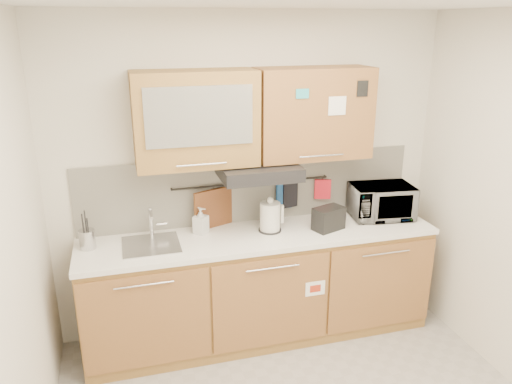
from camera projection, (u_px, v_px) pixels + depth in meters
wall_back at (250, 177)px, 4.09m from camera, size 3.20×0.00×3.20m
wall_left at (2, 294)px, 2.32m from camera, size 0.00×3.00×3.00m
base_cabinet at (260, 291)px, 4.10m from camera, size 2.80×0.64×0.88m
countertop at (261, 236)px, 3.94m from camera, size 2.82×0.62×0.04m
backsplash at (251, 189)px, 4.11m from camera, size 2.80×0.02×0.56m
upper_cabinets at (255, 116)px, 3.76m from camera, size 1.82×0.37×0.70m
range_hood at (259, 171)px, 3.83m from camera, size 0.60×0.46×0.10m
sink at (151, 244)px, 3.73m from camera, size 0.42×0.40×0.26m
utensil_rail at (252, 183)px, 4.06m from camera, size 1.30×0.02×0.02m
utensil_crock at (87, 239)px, 3.65m from camera, size 0.12×0.12×0.29m
kettle at (270, 217)px, 3.95m from camera, size 0.21×0.18×0.29m
toaster at (329, 218)px, 3.99m from camera, size 0.28×0.22×0.19m
microwave at (381, 201)px, 4.23m from camera, size 0.55×0.40×0.28m
soap_bottle at (201, 220)px, 3.91m from camera, size 0.14×0.14×0.21m
cutting_board at (215, 215)px, 4.04m from camera, size 0.35×0.15×0.45m
oven_mitt at (284, 196)px, 4.16m from camera, size 0.13×0.04×0.22m
dark_pouch at (290, 195)px, 4.17m from camera, size 0.14×0.07×0.21m
pot_holder at (323, 189)px, 4.24m from camera, size 0.14×0.06×0.17m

